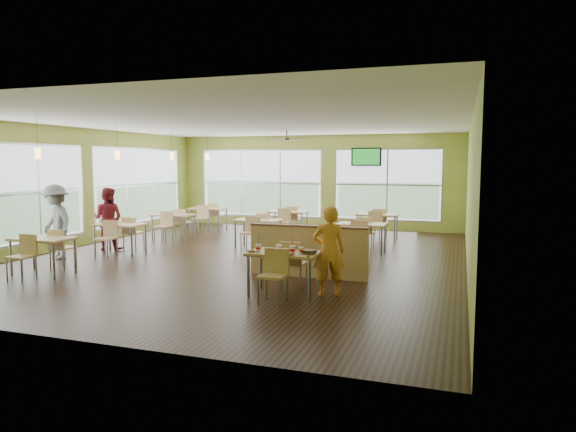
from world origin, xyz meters
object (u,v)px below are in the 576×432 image
(main_table, at_px, (284,259))
(half_wall_divider, at_px, (308,251))
(food_basket, at_px, (309,251))
(man_plaid, at_px, (329,251))

(main_table, height_order, half_wall_divider, half_wall_divider)
(half_wall_divider, relative_size, food_basket, 9.02)
(main_table, distance_m, food_basket, 0.48)
(main_table, height_order, man_plaid, man_plaid)
(half_wall_divider, bearing_deg, man_plaid, -59.28)
(main_table, xyz_separation_m, half_wall_divider, (0.00, 1.45, -0.11))
(main_table, bearing_deg, food_basket, 0.36)
(food_basket, bearing_deg, half_wall_divider, 107.32)
(main_table, distance_m, half_wall_divider, 1.45)
(half_wall_divider, bearing_deg, food_basket, -72.68)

